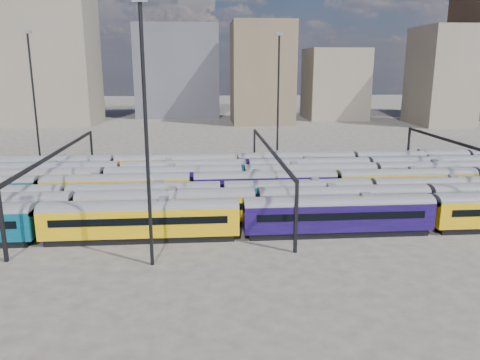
{
  "coord_description": "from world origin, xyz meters",
  "views": [
    {
      "loc": [
        0.29,
        -66.39,
        19.58
      ],
      "look_at": [
        5.74,
        0.89,
        3.0
      ],
      "focal_mm": 35.0,
      "sensor_mm": 36.0,
      "label": 1
    }
  ],
  "objects": [
    {
      "name": "mast_2",
      "position": [
        -5.0,
        -22.0,
        13.97
      ],
      "size": [
        1.4,
        0.5,
        25.6
      ],
      "color": "black",
      "rests_on": "ground"
    },
    {
      "name": "gantry_3",
      "position": [
        40.0,
        0.0,
        6.79
      ],
      "size": [
        0.35,
        40.35,
        8.03
      ],
      "color": "black",
      "rests_on": "ground"
    },
    {
      "name": "rake_6",
      "position": [
        -4.51,
        15.0,
        2.77
      ],
      "size": [
        149.64,
        3.13,
        5.27
      ],
      "color": "black",
      "rests_on": "ground"
    },
    {
      "name": "rake_2",
      "position": [
        -7.6,
        -5.0,
        2.68
      ],
      "size": [
        103.51,
        3.03,
        5.11
      ],
      "color": "black",
      "rests_on": "ground"
    },
    {
      "name": "mast_3",
      "position": [
        15.0,
        24.0,
        13.97
      ],
      "size": [
        1.4,
        0.5,
        25.6
      ],
      "color": "black",
      "rests_on": "ground"
    },
    {
      "name": "gantry_1",
      "position": [
        -20.0,
        0.0,
        6.79
      ],
      "size": [
        0.35,
        40.35,
        8.03
      ],
      "color": "black",
      "rests_on": "ground"
    },
    {
      "name": "ground",
      "position": [
        0.0,
        0.0,
        0.0
      ],
      "size": [
        500.0,
        500.0,
        0.0
      ],
      "primitive_type": "plane",
      "color": "#433E39",
      "rests_on": "ground"
    },
    {
      "name": "gantry_2",
      "position": [
        10.0,
        0.0,
        6.79
      ],
      "size": [
        0.35,
        40.35,
        8.03
      ],
      "color": "black",
      "rests_on": "ground"
    },
    {
      "name": "rake_1",
      "position": [
        6.92,
        -10.0,
        2.9
      ],
      "size": [
        134.07,
        3.27,
        5.52
      ],
      "color": "black",
      "rests_on": "ground"
    },
    {
      "name": "rake_5",
      "position": [
        -2.79,
        10.0,
        2.7
      ],
      "size": [
        104.25,
        3.05,
        5.14
      ],
      "color": "black",
      "rests_on": "ground"
    },
    {
      "name": "rake_3",
      "position": [
        9.39,
        0.0,
        2.78
      ],
      "size": [
        150.2,
        3.14,
        5.29
      ],
      "color": "black",
      "rests_on": "ground"
    },
    {
      "name": "mast_1",
      "position": [
        -30.0,
        22.0,
        13.97
      ],
      "size": [
        1.4,
        0.5,
        25.6
      ],
      "color": "black",
      "rests_on": "ground"
    },
    {
      "name": "rake_4",
      "position": [
        -4.24,
        5.0,
        2.77
      ],
      "size": [
        149.93,
        3.13,
        5.28
      ],
      "color": "black",
      "rests_on": "ground"
    },
    {
      "name": "rake_0",
      "position": [
        4.56,
        -15.0,
        2.96
      ],
      "size": [
        136.91,
        3.34,
        5.64
      ],
      "color": "black",
      "rests_on": "ground"
    }
  ]
}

